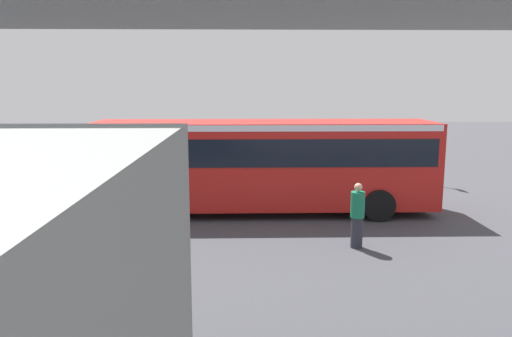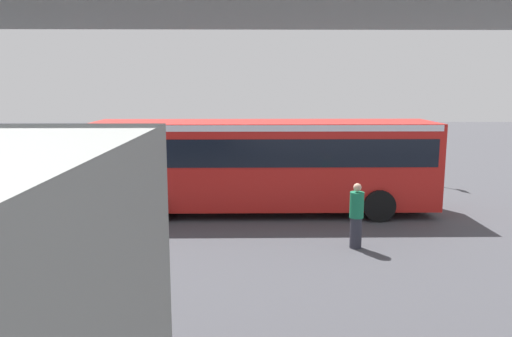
% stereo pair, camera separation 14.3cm
% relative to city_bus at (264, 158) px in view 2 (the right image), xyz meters
% --- Properties ---
extents(ground, '(80.00, 80.00, 0.00)m').
position_rel_city_bus_xyz_m(ground, '(-0.31, -0.63, -1.88)').
color(ground, '#424247').
extents(city_bus, '(11.54, 2.85, 3.15)m').
position_rel_city_bus_xyz_m(city_bus, '(0.00, 0.00, 0.00)').
color(city_bus, red).
rests_on(city_bus, ground).
extents(pedestrian, '(0.38, 0.38, 1.79)m').
position_rel_city_bus_xyz_m(pedestrian, '(-2.37, 3.87, -1.00)').
color(pedestrian, '#2D2D38').
rests_on(pedestrian, ground).
extents(traffic_sign, '(0.08, 0.60, 2.80)m').
position_rel_city_bus_xyz_m(traffic_sign, '(-7.52, -4.58, 0.01)').
color(traffic_sign, slate).
rests_on(traffic_sign, ground).
extents(lane_dash_leftmost, '(2.00, 0.20, 0.01)m').
position_rel_city_bus_xyz_m(lane_dash_leftmost, '(-4.31, -3.94, -1.88)').
color(lane_dash_leftmost, silver).
rests_on(lane_dash_leftmost, ground).
extents(lane_dash_left, '(2.00, 0.20, 0.01)m').
position_rel_city_bus_xyz_m(lane_dash_left, '(-0.31, -3.94, -1.88)').
color(lane_dash_left, silver).
rests_on(lane_dash_left, ground).
extents(lane_dash_centre, '(2.00, 0.20, 0.01)m').
position_rel_city_bus_xyz_m(lane_dash_centre, '(3.69, -3.94, -1.88)').
color(lane_dash_centre, silver).
rests_on(lane_dash_centre, ground).
extents(pedestrian_overpass, '(30.60, 2.60, 6.67)m').
position_rel_city_bus_xyz_m(pedestrian_overpass, '(-0.31, 11.73, 3.09)').
color(pedestrian_overpass, gray).
rests_on(pedestrian_overpass, ground).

